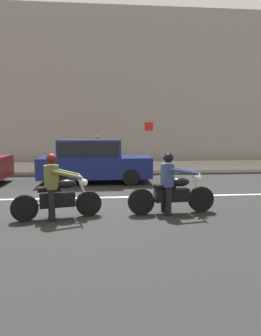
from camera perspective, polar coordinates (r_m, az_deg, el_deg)
ground_plane at (r=8.44m, az=-9.53°, el=-7.13°), size 80.00×80.00×0.00m
sidewalk_slab at (r=16.29m, az=-7.43°, el=0.17°), size 40.00×4.40×0.14m
building_facade at (r=19.75m, az=-7.28°, el=15.20°), size 40.00×1.40×9.60m
lane_marking_stripe at (r=9.39m, az=-13.30°, el=-5.72°), size 18.00×0.14×0.01m
motorcycle_with_rider_denim_blue at (r=7.49m, az=7.89°, el=-4.01°), size 2.24×0.70×1.54m
motorcycle_with_rider_olive at (r=7.21m, az=-14.09°, el=-4.55°), size 2.08×0.78×1.56m
parked_sedan_navy at (r=11.83m, az=-7.18°, el=1.41°), size 4.36×1.82×1.72m
street_sign_post at (r=15.56m, az=3.54°, el=5.50°), size 0.44×0.08×2.38m
pedestrian_bystander at (r=16.73m, az=-6.37°, el=4.00°), size 0.34×0.34×1.68m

